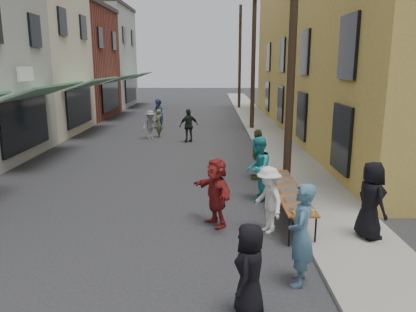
{
  "coord_description": "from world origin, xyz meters",
  "views": [
    {
      "loc": [
        1.77,
        -10.13,
        3.99
      ],
      "look_at": [
        1.67,
        1.68,
        1.3
      ],
      "focal_mm": 35.0,
      "sensor_mm": 36.0,
      "label": 1
    }
  ],
  "objects_px": {
    "utility_pole_mid": "(253,55)",
    "guest_front_a": "(250,271)",
    "server": "(371,200)",
    "utility_pole_far": "(240,58)",
    "serving_table": "(288,190)",
    "utility_pole_near": "(292,47)",
    "guest_front_c": "(258,169)",
    "catering_tray_sausage": "(301,209)"
  },
  "relations": [
    {
      "from": "utility_pole_far",
      "to": "guest_front_c",
      "type": "bearing_deg",
      "value": -92.58
    },
    {
      "from": "serving_table",
      "to": "guest_front_a",
      "type": "xyz_separation_m",
      "value": [
        -1.42,
        -4.44,
        0.07
      ]
    },
    {
      "from": "utility_pole_mid",
      "to": "serving_table",
      "type": "height_order",
      "value": "utility_pole_mid"
    },
    {
      "from": "utility_pole_mid",
      "to": "guest_front_c",
      "type": "xyz_separation_m",
      "value": [
        -1.15,
        -13.55,
        -3.53
      ]
    },
    {
      "from": "server",
      "to": "guest_front_c",
      "type": "bearing_deg",
      "value": 23.26
    },
    {
      "from": "utility_pole_mid",
      "to": "utility_pole_far",
      "type": "height_order",
      "value": "same"
    },
    {
      "from": "guest_front_a",
      "to": "guest_front_c",
      "type": "xyz_separation_m",
      "value": [
        0.76,
        5.72,
        0.18
      ]
    },
    {
      "from": "utility_pole_mid",
      "to": "utility_pole_far",
      "type": "xyz_separation_m",
      "value": [
        0.0,
        12.0,
        0.0
      ]
    },
    {
      "from": "utility_pole_far",
      "to": "server",
      "type": "relative_size",
      "value": 5.05
    },
    {
      "from": "utility_pole_near",
      "to": "catering_tray_sausage",
      "type": "relative_size",
      "value": 18.0
    },
    {
      "from": "utility_pole_mid",
      "to": "guest_front_a",
      "type": "bearing_deg",
      "value": -95.68
    },
    {
      "from": "serving_table",
      "to": "utility_pole_far",
      "type": "bearing_deg",
      "value": 88.93
    },
    {
      "from": "utility_pole_far",
      "to": "guest_front_a",
      "type": "bearing_deg",
      "value": -93.51
    },
    {
      "from": "utility_pole_near",
      "to": "utility_pole_mid",
      "type": "relative_size",
      "value": 1.0
    },
    {
      "from": "utility_pole_far",
      "to": "serving_table",
      "type": "xyz_separation_m",
      "value": [
        -0.5,
        -26.83,
        -3.79
      ]
    },
    {
      "from": "utility_pole_near",
      "to": "guest_front_a",
      "type": "distance_m",
      "value": 8.38
    },
    {
      "from": "utility_pole_near",
      "to": "utility_pole_far",
      "type": "xyz_separation_m",
      "value": [
        0.0,
        24.0,
        0.0
      ]
    },
    {
      "from": "utility_pole_near",
      "to": "utility_pole_far",
      "type": "bearing_deg",
      "value": 90.0
    },
    {
      "from": "server",
      "to": "utility_pole_far",
      "type": "bearing_deg",
      "value": -12.35
    },
    {
      "from": "catering_tray_sausage",
      "to": "guest_front_a",
      "type": "height_order",
      "value": "guest_front_a"
    },
    {
      "from": "utility_pole_far",
      "to": "server",
      "type": "bearing_deg",
      "value": -87.83
    },
    {
      "from": "utility_pole_far",
      "to": "guest_front_a",
      "type": "distance_m",
      "value": 31.54
    },
    {
      "from": "utility_pole_near",
      "to": "server",
      "type": "height_order",
      "value": "utility_pole_near"
    },
    {
      "from": "utility_pole_near",
      "to": "server",
      "type": "relative_size",
      "value": 5.05
    },
    {
      "from": "utility_pole_near",
      "to": "serving_table",
      "type": "relative_size",
      "value": 2.25
    },
    {
      "from": "utility_pole_mid",
      "to": "guest_front_a",
      "type": "distance_m",
      "value": 19.71
    },
    {
      "from": "serving_table",
      "to": "server",
      "type": "relative_size",
      "value": 2.24
    },
    {
      "from": "serving_table",
      "to": "guest_front_c",
      "type": "relative_size",
      "value": 2.07
    },
    {
      "from": "guest_front_a",
      "to": "server",
      "type": "height_order",
      "value": "server"
    },
    {
      "from": "utility_pole_mid",
      "to": "guest_front_c",
      "type": "bearing_deg",
      "value": -94.86
    },
    {
      "from": "utility_pole_near",
      "to": "server",
      "type": "distance_m",
      "value": 5.75
    },
    {
      "from": "utility_pole_near",
      "to": "guest_front_a",
      "type": "bearing_deg",
      "value": -104.78
    },
    {
      "from": "server",
      "to": "utility_pole_near",
      "type": "bearing_deg",
      "value": -0.85
    },
    {
      "from": "utility_pole_mid",
      "to": "serving_table",
      "type": "relative_size",
      "value": 2.25
    },
    {
      "from": "utility_pole_near",
      "to": "catering_tray_sausage",
      "type": "xyz_separation_m",
      "value": [
        -0.5,
        -4.48,
        -3.71
      ]
    },
    {
      "from": "serving_table",
      "to": "catering_tray_sausage",
      "type": "relative_size",
      "value": 8.0
    },
    {
      "from": "catering_tray_sausage",
      "to": "server",
      "type": "relative_size",
      "value": 0.28
    },
    {
      "from": "utility_pole_near",
      "to": "guest_front_c",
      "type": "distance_m",
      "value": 4.03
    },
    {
      "from": "catering_tray_sausage",
      "to": "utility_pole_far",
      "type": "bearing_deg",
      "value": 88.99
    },
    {
      "from": "guest_front_c",
      "to": "utility_pole_far",
      "type": "bearing_deg",
      "value": -164.56
    },
    {
      "from": "serving_table",
      "to": "catering_tray_sausage",
      "type": "height_order",
      "value": "catering_tray_sausage"
    },
    {
      "from": "utility_pole_near",
      "to": "server",
      "type": "bearing_deg",
      "value": -76.33
    }
  ]
}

